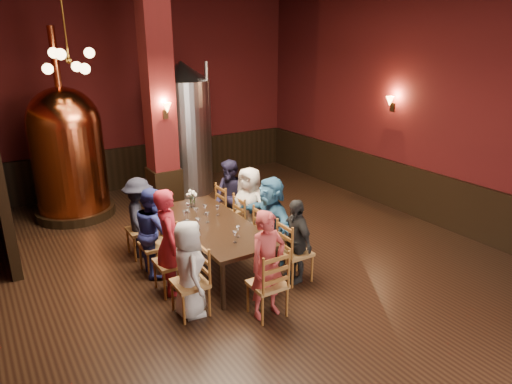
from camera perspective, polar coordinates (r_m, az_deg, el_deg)
room at (r=6.64m, az=-0.73°, el=8.06°), size 10.00×10.02×4.50m
wainscot_right at (r=9.73m, az=19.54°, el=-0.12°), size 0.08×9.90×1.00m
wainscot_back at (r=11.46m, az=-13.93°, el=3.28°), size 7.90×0.08×1.00m
column at (r=9.00m, az=-12.03°, el=10.59°), size 0.58×0.58×4.50m
pendant_cluster at (r=8.61m, az=-22.35°, el=14.94°), size 0.90×0.90×1.70m
sconce_wall at (r=9.79m, az=16.75°, el=10.58°), size 0.20×0.20×0.36m
sconce_column at (r=8.73m, az=-11.28°, el=10.05°), size 0.20×0.20×0.36m
dining_table at (r=7.15m, az=-5.34°, el=-4.35°), size 1.04×2.42×0.75m
chair_0 at (r=6.12m, az=-8.26°, el=-11.15°), size 0.47×0.47×0.92m
person_0 at (r=6.03m, az=-8.36°, el=-9.50°), size 0.54×0.72×1.32m
chair_1 at (r=6.67m, az=-10.61°, el=-8.59°), size 0.47×0.47×0.92m
person_1 at (r=6.53m, az=-10.78°, el=-6.12°), size 0.53×0.66×1.56m
chair_2 at (r=7.23m, az=-12.54°, el=-6.44°), size 0.47×0.47×0.92m
person_2 at (r=7.14m, az=-12.67°, el=-4.79°), size 0.43×0.71×1.38m
chair_3 at (r=7.82m, az=-14.20°, el=-4.58°), size 0.47×0.47×0.92m
person_3 at (r=7.74m, az=-14.32°, el=-3.12°), size 0.72×0.98×1.35m
chair_4 at (r=6.87m, az=4.92°, el=-7.46°), size 0.47×0.47×0.92m
person_4 at (r=6.79m, az=4.97°, el=-6.06°), size 0.38×0.78×1.29m
chair_5 at (r=7.36m, az=1.83°, el=-5.48°), size 0.47×0.47×0.92m
person_5 at (r=7.26m, az=1.85°, el=-3.59°), size 0.44×1.35×1.45m
chair_6 at (r=7.87m, az=-0.82°, el=-3.78°), size 0.47×0.47×0.92m
person_6 at (r=7.78m, az=-0.83°, el=-2.03°), size 0.65×0.81×1.43m
chair_7 at (r=8.42m, az=-3.16°, el=-2.25°), size 0.47×0.47×0.92m
person_7 at (r=8.33m, az=-3.19°, el=-0.72°), size 0.46×0.73×1.40m
chair_8 at (r=6.04m, az=1.44°, el=-11.38°), size 0.47×0.47×0.92m
person_8 at (r=5.91m, az=1.46°, el=-9.10°), size 0.56×0.39×1.47m
copper_kettle at (r=9.73m, az=-22.47°, el=4.71°), size 1.56×1.56×3.67m
steel_vessel at (r=10.59m, az=-8.97°, el=7.84°), size 1.49×1.49×2.97m
rose_vase at (r=7.75m, az=-7.98°, el=-0.47°), size 0.18×0.18×0.30m
wine_glass_0 at (r=7.43m, az=-6.41°, el=-2.21°), size 0.07×0.07×0.17m
wine_glass_1 at (r=6.43m, az=-2.64°, el=-5.64°), size 0.07×0.07×0.17m
wine_glass_2 at (r=7.25m, az=-8.60°, el=-2.89°), size 0.07×0.07×0.17m
wine_glass_3 at (r=7.30m, az=-7.49°, el=-2.67°), size 0.07×0.07×0.17m
wine_glass_4 at (r=7.54m, az=-8.50°, el=-1.98°), size 0.07×0.07×0.17m
wine_glass_5 at (r=7.38m, az=-4.82°, el=-2.33°), size 0.07×0.07×0.17m
wine_glass_6 at (r=6.90m, az=-7.22°, el=-3.99°), size 0.07×0.07×0.17m
wine_glass_7 at (r=7.22m, az=-8.89°, el=-2.98°), size 0.07×0.07×0.17m
wine_glass_8 at (r=7.12m, az=-6.11°, el=-3.19°), size 0.07×0.07×0.17m
wine_glass_9 at (r=6.60m, az=-2.25°, el=-4.96°), size 0.07×0.07×0.17m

